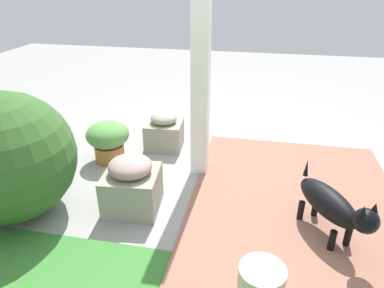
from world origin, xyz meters
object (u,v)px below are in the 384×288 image
at_px(porch_pillar, 201,63).
at_px(dog, 332,205).
at_px(terracotta_pot_broad, 108,139).
at_px(ceramic_urn, 260,288).
at_px(stone_planter_mid, 132,185).
at_px(round_shrub, 8,157).
at_px(stone_planter_nearest, 164,132).

xyz_separation_m(porch_pillar, dog, (-1.12, 0.78, -0.80)).
height_order(terracotta_pot_broad, ceramic_urn, terracotta_pot_broad).
bearing_deg(ceramic_urn, stone_planter_mid, -36.17).
xyz_separation_m(round_shrub, terracotta_pot_broad, (-0.37, -0.98, -0.27)).
relative_size(porch_pillar, ceramic_urn, 7.24).
distance_m(porch_pillar, terracotta_pot_broad, 1.29).
xyz_separation_m(terracotta_pot_broad, ceramic_urn, (-1.60, 1.53, -0.10)).
bearing_deg(terracotta_pot_broad, porch_pillar, 178.77).
relative_size(stone_planter_nearest, round_shrub, 0.41).
xyz_separation_m(porch_pillar, stone_planter_nearest, (0.48, -0.43, -0.90)).
distance_m(porch_pillar, round_shrub, 1.75).
relative_size(terracotta_pot_broad, dog, 0.64).
distance_m(stone_planter_nearest, dog, 2.01).
bearing_deg(ceramic_urn, stone_planter_nearest, -60.03).
bearing_deg(dog, stone_planter_nearest, -37.21).
distance_m(porch_pillar, ceramic_urn, 1.88).
relative_size(round_shrub, terracotta_pot_broad, 2.35).
bearing_deg(stone_planter_mid, round_shrub, 14.79).
height_order(porch_pillar, ceramic_urn, porch_pillar).
bearing_deg(dog, porch_pillar, -35.04).
xyz_separation_m(stone_planter_mid, ceramic_urn, (-1.08, 0.79, -0.08)).
bearing_deg(dog, round_shrub, 4.00).
relative_size(porch_pillar, round_shrub, 2.12).
bearing_deg(stone_planter_nearest, stone_planter_mid, 92.04).
bearing_deg(dog, terracotta_pot_broad, -21.07).
xyz_separation_m(terracotta_pot_broad, dog, (-2.09, 0.80, 0.04)).
bearing_deg(stone_planter_mid, porch_pillar, -121.67).
xyz_separation_m(stone_planter_mid, dog, (-1.56, 0.07, 0.07)).
relative_size(dog, ceramic_urn, 2.28).
relative_size(porch_pillar, terracotta_pot_broad, 4.97).
distance_m(round_shrub, dog, 2.48).
relative_size(stone_planter_mid, round_shrub, 0.47).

